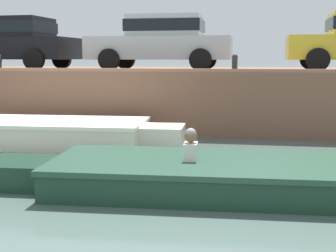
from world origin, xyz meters
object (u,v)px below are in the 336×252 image
at_px(car_leftmost_black, 12,41).
at_px(car_left_inner_silver, 162,40).
at_px(boat_moored_west_cream, 52,133).
at_px(mooring_bollard_mid, 235,62).
at_px(motorboat_passing, 230,176).

bearing_deg(car_leftmost_black, car_left_inner_silver, 0.03).
distance_m(boat_moored_west_cream, mooring_bollard_mid, 4.77).
bearing_deg(motorboat_passing, car_left_inner_silver, 108.86).
xyz_separation_m(boat_moored_west_cream, car_left_inner_silver, (1.97, 3.36, 2.21)).
distance_m(car_leftmost_black, mooring_bollard_mid, 6.93).
xyz_separation_m(motorboat_passing, mooring_bollard_mid, (-0.10, 5.00, 1.65)).
xyz_separation_m(car_left_inner_silver, mooring_bollard_mid, (2.12, -1.50, -0.61)).
relative_size(boat_moored_west_cream, mooring_bollard_mid, 12.84).
bearing_deg(car_left_inner_silver, car_leftmost_black, -179.97).
bearing_deg(boat_moored_west_cream, motorboat_passing, -36.83).
relative_size(car_left_inner_silver, mooring_bollard_mid, 9.21).
bearing_deg(mooring_bollard_mid, car_leftmost_black, 167.51).
distance_m(motorboat_passing, car_leftmost_black, 9.70).
relative_size(boat_moored_west_cream, motorboat_passing, 0.78).
bearing_deg(car_left_inner_silver, boat_moored_west_cream, -120.41).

